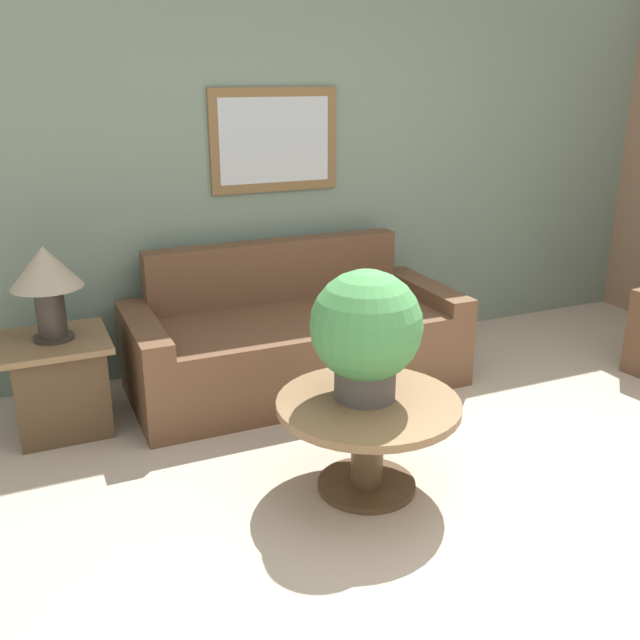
% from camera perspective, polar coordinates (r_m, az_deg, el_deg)
% --- Properties ---
extents(ground_plane, '(20.00, 20.00, 0.00)m').
position_cam_1_polar(ground_plane, '(3.41, 18.40, -16.93)').
color(ground_plane, tan).
extents(wall_back, '(7.66, 0.09, 2.60)m').
position_cam_1_polar(wall_back, '(5.05, -0.53, 11.81)').
color(wall_back, slate).
rests_on(wall_back, ground_plane).
extents(couch_main, '(2.11, 0.93, 0.89)m').
position_cam_1_polar(couch_main, '(4.64, -2.06, -1.71)').
color(couch_main, brown).
rests_on(couch_main, ground_plane).
extents(coffee_table, '(0.89, 0.89, 0.48)m').
position_cam_1_polar(coffee_table, '(3.48, 3.85, -8.39)').
color(coffee_table, '#4C3823').
rests_on(coffee_table, ground_plane).
extents(side_table, '(0.58, 0.58, 0.55)m').
position_cam_1_polar(side_table, '(4.33, -20.08, -4.76)').
color(side_table, '#4C3823').
rests_on(side_table, ground_plane).
extents(table_lamp, '(0.39, 0.39, 0.53)m').
position_cam_1_polar(table_lamp, '(4.13, -21.07, 3.31)').
color(table_lamp, '#2D2823').
rests_on(table_lamp, side_table).
extents(potted_plant_on_table, '(0.53, 0.53, 0.63)m').
position_cam_1_polar(potted_plant_on_table, '(3.33, 3.70, -0.86)').
color(potted_plant_on_table, '#4C4742').
rests_on(potted_plant_on_table, coffee_table).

